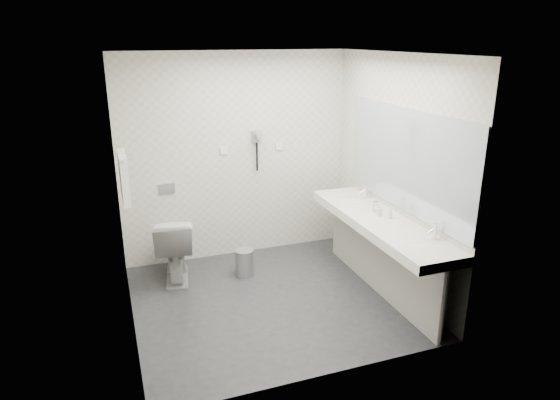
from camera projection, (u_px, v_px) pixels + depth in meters
name	position (u px, v px, depth m)	size (l,w,h in m)	color
floor	(271.00, 300.00, 5.22)	(2.80, 2.80, 0.00)	#28282C
ceiling	(270.00, 54.00, 4.43)	(2.80, 2.80, 0.00)	silver
wall_back	(236.00, 158.00, 5.98)	(2.80, 2.80, 0.00)	beige
wall_front	(327.00, 235.00, 3.66)	(2.80, 2.80, 0.00)	beige
wall_left	(121.00, 202.00, 4.37)	(2.60, 2.60, 0.00)	beige
wall_right	(395.00, 174.00, 5.27)	(2.60, 2.60, 0.00)	beige
vanity_counter	(379.00, 223.00, 5.15)	(0.55, 2.20, 0.10)	silver
vanity_panel	(379.00, 259.00, 5.29)	(0.03, 2.15, 0.75)	#9B9893
vanity_post_near	(442.00, 306.00, 4.37)	(0.06, 0.06, 0.75)	silver
vanity_post_far	(338.00, 226.00, 6.23)	(0.06, 0.06, 0.75)	silver
mirror	(406.00, 160.00, 5.03)	(0.02, 2.20, 1.05)	#B2BCC6
basin_near	(416.00, 243.00, 4.56)	(0.40, 0.31, 0.05)	white
basin_far	(350.00, 201.00, 5.72)	(0.40, 0.31, 0.05)	white
faucet_near	(435.00, 231.00, 4.59)	(0.04, 0.04, 0.15)	silver
faucet_far	(366.00, 192.00, 5.75)	(0.04, 0.04, 0.15)	silver
soap_bottle_a	(379.00, 211.00, 5.19)	(0.05, 0.05, 0.11)	white
soap_bottle_b	(377.00, 208.00, 5.31)	(0.07, 0.07, 0.09)	white
soap_bottle_c	(390.00, 213.00, 5.12)	(0.05, 0.05, 0.12)	white
glass_left	(375.00, 206.00, 5.34)	(0.06, 0.06, 0.11)	silver
toilet	(174.00, 247.00, 5.59)	(0.43, 0.75, 0.76)	white
flush_plate	(167.00, 188.00, 5.79)	(0.18, 0.02, 0.12)	#B2B5BA
pedal_bin	(244.00, 263.00, 5.71)	(0.22, 0.22, 0.30)	#B2B5BA
bin_lid	(244.00, 251.00, 5.66)	(0.22, 0.22, 0.01)	#B2B5BA
towel_rail	(121.00, 155.00, 4.78)	(0.02, 0.02, 0.62)	silver
towel_near	(125.00, 181.00, 4.73)	(0.07, 0.24, 0.48)	white
towel_far	(123.00, 174.00, 4.98)	(0.07, 0.24, 0.48)	white
dryer_cradle	(256.00, 136.00, 5.96)	(0.10, 0.04, 0.14)	gray
dryer_barrel	(258.00, 135.00, 5.88)	(0.08, 0.08, 0.14)	gray
dryer_cord	(257.00, 157.00, 6.02)	(0.02, 0.02, 0.35)	black
switch_plate_a	(224.00, 151.00, 5.89)	(0.09, 0.02, 0.09)	white
switch_plate_b	(279.00, 146.00, 6.12)	(0.09, 0.02, 0.09)	white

